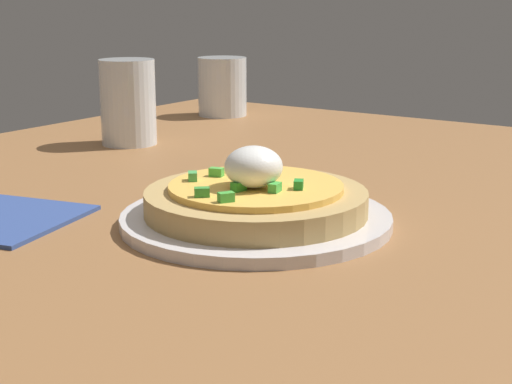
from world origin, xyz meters
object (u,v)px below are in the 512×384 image
at_px(plate, 256,219).
at_px(cup_near, 128,107).
at_px(pizza, 256,197).
at_px(cup_far, 222,90).

xyz_separation_m(plate, cup_near, (0.22, 0.37, 0.05)).
bearing_deg(plate, pizza, -163.31).
distance_m(pizza, cup_near, 0.43).
bearing_deg(pizza, cup_far, 39.23).
bearing_deg(cup_far, plate, -140.74).
relative_size(plate, cup_near, 2.10).
bearing_deg(cup_near, pizza, -121.50).
relative_size(pizza, cup_near, 1.72).
distance_m(plate, pizza, 0.02).
xyz_separation_m(plate, pizza, (-0.00, -0.00, 0.02)).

